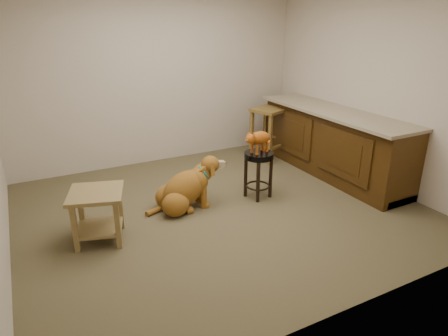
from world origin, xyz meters
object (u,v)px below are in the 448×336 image
side_table (98,208)px  golden_retriever (185,190)px  wood_stool (268,133)px  padded_stool (258,166)px  tabby_kitten (259,139)px

side_table → golden_retriever: bearing=13.4°
wood_stool → side_table: wood_stool is taller
padded_stool → side_table: bearing=-176.3°
wood_stool → golden_retriever: 2.09m
side_table → tabby_kitten: 2.02m
padded_stool → golden_retriever: bearing=172.7°
wood_stool → golden_retriever: wood_stool is taller
side_table → tabby_kitten: tabby_kitten is taller
side_table → tabby_kitten: size_ratio=1.32×
side_table → golden_retriever: 1.08m
wood_stool → tabby_kitten: (-0.89, -1.13, 0.34)m
padded_stool → side_table: 1.99m
padded_stool → tabby_kitten: size_ratio=1.20×
padded_stool → wood_stool: bearing=52.0°
tabby_kitten → padded_stool: bearing=-5.7°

